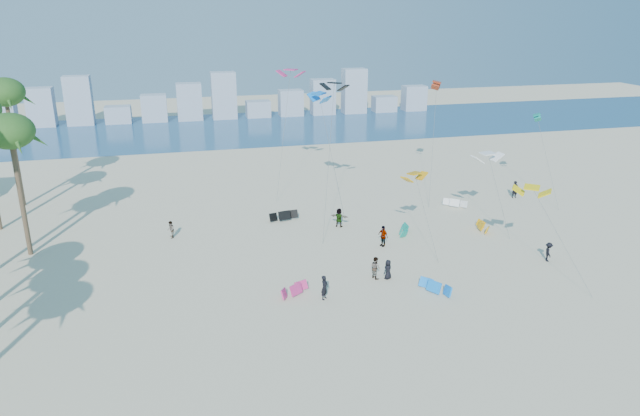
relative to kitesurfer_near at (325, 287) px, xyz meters
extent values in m
plane|color=beige|center=(-1.67, -9.34, -0.90)|extent=(220.00, 220.00, 0.00)
plane|color=navy|center=(-1.67, 62.66, -0.90)|extent=(220.00, 220.00, 0.00)
imported|color=black|center=(0.00, 0.00, 0.00)|extent=(0.75, 0.78, 1.80)
imported|color=gray|center=(4.62, 2.38, -0.04)|extent=(0.88, 1.00, 1.72)
imported|color=black|center=(5.50, 2.01, -0.13)|extent=(0.89, 0.81, 1.53)
imported|color=gray|center=(7.32, 8.20, 0.03)|extent=(0.88, 1.19, 1.87)
imported|color=black|center=(19.31, 1.95, -0.10)|extent=(0.93, 1.18, 1.60)
imported|color=gray|center=(4.92, 13.66, 0.00)|extent=(1.69, 1.38, 1.81)
imported|color=black|center=(25.74, 17.49, 0.04)|extent=(0.71, 0.50, 1.88)
imported|color=gray|center=(-10.45, 14.57, -0.12)|extent=(0.64, 0.80, 1.57)
cylinder|color=#595959|center=(10.07, 5.63, 2.39)|extent=(0.94, 3.72, 6.60)
cylinder|color=#595959|center=(3.62, 12.66, 5.68)|extent=(2.48, 5.51, 13.18)
cylinder|color=#595959|center=(18.21, 8.36, 2.74)|extent=(1.41, 2.75, 7.29)
cylinder|color=#595959|center=(5.18, 17.41, 5.01)|extent=(2.08, 2.25, 11.83)
cylinder|color=#595959|center=(16.82, 19.69, 5.09)|extent=(2.78, 5.90, 12.00)
cylinder|color=#595959|center=(17.60, -1.59, 2.45)|extent=(2.12, 5.73, 6.72)
cylinder|color=#595959|center=(1.76, 24.34, 5.76)|extent=(2.46, 3.45, 13.34)
cylinder|color=#595959|center=(27.74, 15.32, 3.55)|extent=(0.45, 5.09, 8.91)
cylinder|color=brown|center=(-21.94, 13.66, 4.33)|extent=(0.40, 0.40, 10.46)
ellipsoid|color=#2D571E|center=(-21.94, 13.66, 9.56)|extent=(3.80, 3.80, 2.85)
cylinder|color=brown|center=(-25.29, 27.66, 4.95)|extent=(0.40, 0.40, 11.71)
ellipsoid|color=#2D571E|center=(-25.29, 27.66, 10.81)|extent=(3.80, 3.80, 2.85)
cube|color=#9EADBF|center=(-37.47, 72.66, 1.50)|extent=(4.40, 3.00, 4.80)
cube|color=#9EADBF|center=(-31.27, 72.66, 2.40)|extent=(4.40, 3.00, 6.60)
cube|color=#9EADBF|center=(-25.07, 72.66, 3.30)|extent=(4.40, 3.00, 8.40)
cube|color=#9EADBF|center=(-18.87, 72.66, 0.60)|extent=(4.40, 3.00, 3.00)
cube|color=#9EADBF|center=(-12.67, 72.66, 1.50)|extent=(4.40, 3.00, 4.80)
cube|color=#9EADBF|center=(-6.47, 72.66, 2.40)|extent=(4.40, 3.00, 6.60)
cube|color=#9EADBF|center=(-0.27, 72.66, 3.30)|extent=(4.40, 3.00, 8.40)
cube|color=#9EADBF|center=(5.93, 72.66, 0.60)|extent=(4.40, 3.00, 3.00)
cube|color=#9EADBF|center=(12.13, 72.66, 1.50)|extent=(4.40, 3.00, 4.80)
cube|color=#9EADBF|center=(18.33, 72.66, 2.40)|extent=(4.40, 3.00, 6.60)
cube|color=#9EADBF|center=(24.53, 72.66, 3.30)|extent=(4.40, 3.00, 8.40)
cube|color=#9EADBF|center=(30.73, 72.66, 0.60)|extent=(4.40, 3.00, 3.00)
cube|color=#9EADBF|center=(36.93, 72.66, 1.50)|extent=(4.40, 3.00, 4.80)
camera|label=1|loc=(-9.37, -36.26, 18.88)|focal=33.07mm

